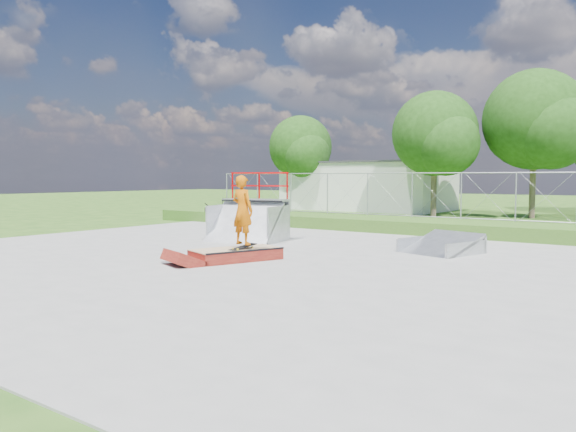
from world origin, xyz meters
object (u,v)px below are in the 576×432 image
(grind_box, at_px, (236,255))
(quarter_pipe, at_px, (246,207))
(skater, at_px, (242,213))
(flat_bank_ramp, at_px, (440,244))

(grind_box, height_order, quarter_pipe, quarter_pipe)
(grind_box, distance_m, quarter_pipe, 4.46)
(grind_box, distance_m, skater, 1.09)
(grind_box, relative_size, flat_bank_ramp, 1.33)
(grind_box, xyz_separation_m, quarter_pipe, (-2.59, 3.50, 0.97))
(grind_box, bearing_deg, quarter_pipe, 146.91)
(quarter_pipe, bearing_deg, skater, -62.52)
(quarter_pipe, bearing_deg, flat_bank_ramp, -3.54)
(quarter_pipe, xyz_separation_m, skater, (2.80, -3.48, 0.09))
(grind_box, xyz_separation_m, flat_bank_ramp, (3.68, 4.35, 0.10))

